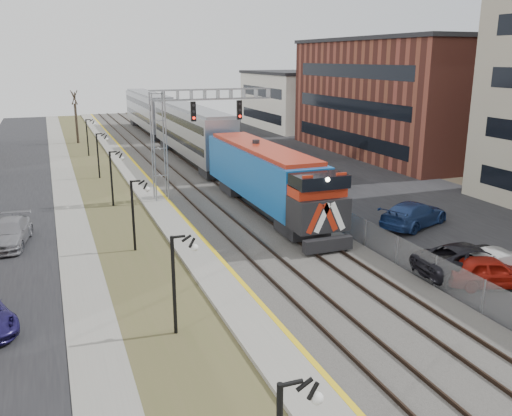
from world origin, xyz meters
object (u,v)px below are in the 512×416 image
signal_gantry (182,125)px  car_lot_b (503,264)px  train (182,130)px  car_lot_a (490,272)px

signal_gantry → car_lot_b: 23.38m
train → car_lot_a: size_ratio=14.80×
car_lot_b → car_lot_a: bearing=121.8°
car_lot_a → signal_gantry: bearing=44.3°
signal_gantry → train: bearing=76.8°
train → signal_gantry: size_ratio=7.01×
signal_gantry → car_lot_a: 23.35m
car_lot_a → car_lot_b: 1.62m
train → car_lot_b: train is taller
signal_gantry → car_lot_b: bearing=-61.5°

